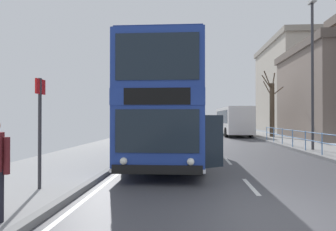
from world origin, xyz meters
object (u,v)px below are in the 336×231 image
object	(u,v)px
bus_stop_sign_near	(40,121)
street_lamp_far_side	(312,63)
background_building_00	(309,86)
background_bus_far_lane	(233,120)
double_decker_bus_main	(169,107)
bare_tree_far_00	(272,107)

from	to	relation	value
bus_stop_sign_near	street_lamp_far_side	size ratio (longest dim) A/B	0.33
bus_stop_sign_near	street_lamp_far_side	world-z (taller)	street_lamp_far_side
street_lamp_far_side	background_building_00	world-z (taller)	background_building_00
street_lamp_far_side	background_bus_far_lane	bearing A→B (deg)	97.36
background_bus_far_lane	background_building_00	xyz separation A→B (m)	(12.26, 11.76, 4.72)
double_decker_bus_main	bare_tree_far_00	size ratio (longest dim) A/B	1.83
double_decker_bus_main	background_bus_far_lane	bearing A→B (deg)	74.01
double_decker_bus_main	bare_tree_far_00	world-z (taller)	bare_tree_far_00
bus_stop_sign_near	background_building_00	bearing A→B (deg)	61.24
bare_tree_far_00	background_building_00	xyz separation A→B (m)	(9.27, 15.58, 3.49)
double_decker_bus_main	bare_tree_far_00	xyz separation A→B (m)	(8.47, 15.29, 0.54)
street_lamp_far_side	bare_tree_far_00	bearing A→B (deg)	85.23
street_lamp_far_side	background_building_00	bearing A→B (deg)	69.46
double_decker_bus_main	background_bus_far_lane	xyz separation A→B (m)	(5.48, 19.11, -0.68)
bus_stop_sign_near	street_lamp_far_side	bearing A→B (deg)	44.03
bare_tree_far_00	background_building_00	size ratio (longest dim) A/B	0.35
street_lamp_far_side	bare_tree_far_00	distance (m)	11.98
double_decker_bus_main	background_bus_far_lane	world-z (taller)	double_decker_bus_main
background_bus_far_lane	bare_tree_far_00	distance (m)	5.00
bus_stop_sign_near	bare_tree_far_00	world-z (taller)	bare_tree_far_00
double_decker_bus_main	street_lamp_far_side	world-z (taller)	street_lamp_far_side
background_bus_far_lane	bus_stop_sign_near	world-z (taller)	background_bus_far_lane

